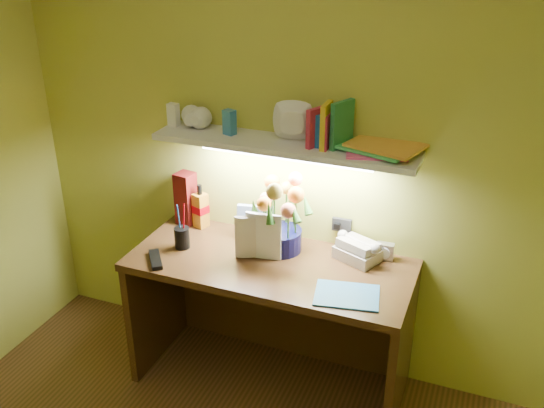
# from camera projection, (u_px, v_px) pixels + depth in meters

# --- Properties ---
(desk) EXTENTS (1.40, 0.60, 0.75)m
(desk) POSITION_uv_depth(u_px,v_px,m) (270.00, 324.00, 3.14)
(desk) COLOR #361F0E
(desk) RESTS_ON ground
(flower_bouquet) EXTENTS (0.30, 0.30, 0.39)m
(flower_bouquet) POSITION_uv_depth(u_px,v_px,m) (280.00, 215.00, 3.01)
(flower_bouquet) COLOR #0A0B3B
(flower_bouquet) RESTS_ON desk
(telephone) EXTENTS (0.25, 0.22, 0.12)m
(telephone) POSITION_uv_depth(u_px,v_px,m) (358.00, 248.00, 2.98)
(telephone) COLOR beige
(telephone) RESTS_ON desk
(desk_clock) EXTENTS (0.09, 0.05, 0.09)m
(desk_clock) POSITION_uv_depth(u_px,v_px,m) (385.00, 251.00, 2.99)
(desk_clock) COLOR #B1B1B5
(desk_clock) RESTS_ON desk
(whisky_bottle) EXTENTS (0.08, 0.08, 0.25)m
(whisky_bottle) POSITION_uv_depth(u_px,v_px,m) (200.00, 206.00, 3.27)
(whisky_bottle) COLOR #C67C1C
(whisky_bottle) RESTS_ON desk
(whisky_box) EXTENTS (0.11, 0.11, 0.29)m
(whisky_box) POSITION_uv_depth(u_px,v_px,m) (186.00, 198.00, 3.30)
(whisky_box) COLOR #530D0D
(whisky_box) RESTS_ON desk
(pen_cup) EXTENTS (0.10, 0.10, 0.19)m
(pen_cup) POSITION_uv_depth(u_px,v_px,m) (182.00, 231.00, 3.07)
(pen_cup) COLOR black
(pen_cup) RESTS_ON desk
(art_card) EXTENTS (0.19, 0.07, 0.19)m
(art_card) POSITION_uv_depth(u_px,v_px,m) (255.00, 223.00, 3.16)
(art_card) COLOR silver
(art_card) RESTS_ON desk
(tv_remote) EXTENTS (0.15, 0.17, 0.02)m
(tv_remote) POSITION_uv_depth(u_px,v_px,m) (155.00, 259.00, 2.98)
(tv_remote) COLOR black
(tv_remote) RESTS_ON desk
(blue_folder) EXTENTS (0.32, 0.26, 0.01)m
(blue_folder) POSITION_uv_depth(u_px,v_px,m) (347.00, 295.00, 2.71)
(blue_folder) COLOR #3079BA
(blue_folder) RESTS_ON desk
(desk_book_a) EXTENTS (0.17, 0.08, 0.23)m
(desk_book_a) POSITION_uv_depth(u_px,v_px,m) (235.00, 237.00, 2.97)
(desk_book_a) COLOR silver
(desk_book_a) RESTS_ON desk
(desk_book_b) EXTENTS (0.18, 0.04, 0.25)m
(desk_book_b) POSITION_uv_depth(u_px,v_px,m) (246.00, 234.00, 2.98)
(desk_book_b) COLOR white
(desk_book_b) RESTS_ON desk
(wall_shelf) EXTENTS (1.32, 0.33, 0.25)m
(wall_shelf) POSITION_uv_depth(u_px,v_px,m) (289.00, 139.00, 2.87)
(wall_shelf) COLOR white
(wall_shelf) RESTS_ON ground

